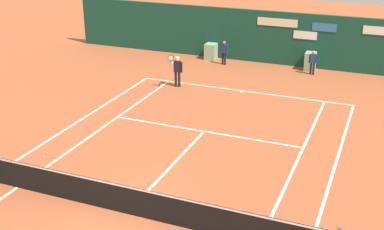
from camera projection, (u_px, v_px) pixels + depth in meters
name	position (u px, v px, depth m)	size (l,w,h in m)	color
ground_plane	(136.00, 204.00, 15.28)	(80.00, 80.00, 0.01)	#B25633
tennis_net	(126.00, 199.00, 14.60)	(12.10, 0.10, 1.07)	#4C4C51
sponsor_back_wall	(270.00, 38.00, 28.78)	(25.00, 1.02, 3.02)	#144233
player_on_baseline	(177.00, 69.00, 25.04)	(0.50, 0.75, 1.79)	black
ball_kid_right_post	(224.00, 51.00, 28.75)	(0.46, 0.23, 1.38)	black
ball_kid_centre_post	(313.00, 61.00, 26.99)	(0.44, 0.19, 1.33)	black
tennis_ball_near_service_line	(152.00, 187.00, 16.13)	(0.07, 0.07, 0.07)	#CCE033
tennis_ball_by_sideline	(47.00, 153.00, 18.38)	(0.07, 0.07, 0.07)	#CCE033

